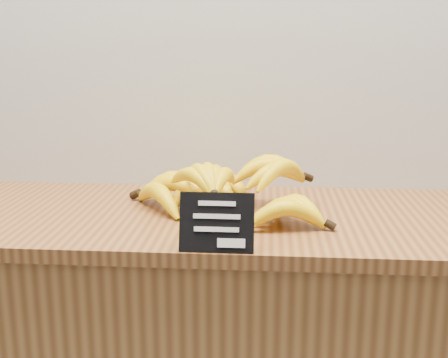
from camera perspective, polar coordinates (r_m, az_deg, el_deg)
counter_top at (r=1.30m, az=0.17°, el=-4.01°), size 1.47×0.54×0.03m
chalkboard_sign at (r=1.04m, az=-0.75°, el=-4.44°), size 0.14×0.04×0.11m
banana_pile at (r=1.29m, az=-0.09°, el=-1.06°), size 0.47×0.41×0.12m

